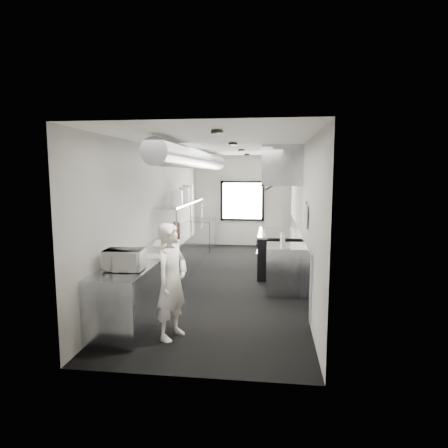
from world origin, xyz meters
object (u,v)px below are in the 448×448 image
(microwave, at_px, (124,260))
(plate_stack_c, at_px, (184,194))
(knife_block, at_px, (177,228))
(plate_stack_a, at_px, (176,197))
(plate_stack_b, at_px, (178,197))
(plate_stack_d, at_px, (188,193))
(pass_shelf, at_px, (183,204))
(line_cook, at_px, (172,281))
(bottle_station, at_px, (284,269))
(small_plate, at_px, (162,247))
(cutting_board, at_px, (167,243))
(squeeze_bottle_d, at_px, (283,239))
(squeeze_bottle_b, at_px, (283,242))
(range, at_px, (277,252))
(deli_tub_b, at_px, (129,257))
(exhaust_hood, at_px, (281,167))
(squeeze_bottle_c, at_px, (283,240))
(deli_tub_a, at_px, (117,264))
(squeeze_bottle_a, at_px, (282,243))
(far_work_table, at_px, (202,234))
(prep_counter, at_px, (169,263))
(squeeze_bottle_e, at_px, (282,237))

(microwave, distance_m, plate_stack_c, 4.24)
(knife_block, height_order, plate_stack_a, plate_stack_a)
(microwave, bearing_deg, plate_stack_b, 88.57)
(plate_stack_b, relative_size, plate_stack_d, 0.72)
(pass_shelf, distance_m, line_cook, 4.12)
(pass_shelf, height_order, bottle_station, pass_shelf)
(plate_stack_b, bearing_deg, small_plate, -85.57)
(line_cook, distance_m, cutting_board, 2.29)
(pass_shelf, relative_size, squeeze_bottle_d, 17.06)
(squeeze_bottle_b, relative_size, squeeze_bottle_d, 1.13)
(range, distance_m, deli_tub_b, 3.80)
(plate_stack_a, bearing_deg, plate_stack_c, 93.10)
(line_cook, relative_size, plate_stack_c, 4.63)
(small_plate, relative_size, squeeze_bottle_d, 0.92)
(deli_tub_b, bearing_deg, cutting_board, 82.11)
(exhaust_hood, relative_size, squeeze_bottle_c, 11.35)
(plate_stack_a, bearing_deg, squeeze_bottle_c, -23.54)
(deli_tub_a, relative_size, plate_stack_d, 0.38)
(squeeze_bottle_a, bearing_deg, squeeze_bottle_b, 86.80)
(cutting_board, relative_size, knife_block, 2.63)
(microwave, relative_size, deli_tub_b, 3.91)
(deli_tub_a, distance_m, small_plate, 1.62)
(bottle_station, height_order, deli_tub_b, deli_tub_b)
(far_work_table, distance_m, squeeze_bottle_b, 4.69)
(deli_tub_b, relative_size, knife_block, 0.51)
(squeeze_bottle_d, bearing_deg, plate_stack_c, 141.94)
(knife_block, height_order, squeeze_bottle_c, knife_block)
(range, bearing_deg, line_cook, -111.75)
(microwave, bearing_deg, range, 55.76)
(cutting_board, bearing_deg, plate_stack_a, 93.78)
(deli_tub_a, distance_m, squeeze_bottle_c, 3.17)
(line_cook, height_order, deli_tub_a, line_cook)
(prep_counter, bearing_deg, far_work_table, 90.00)
(range, relative_size, squeeze_bottle_d, 9.10)
(far_work_table, bearing_deg, pass_shelf, -91.07)
(small_plate, height_order, squeeze_bottle_d, squeeze_bottle_d)
(knife_block, bearing_deg, squeeze_bottle_e, -45.18)
(plate_stack_b, bearing_deg, plate_stack_d, 88.08)
(deli_tub_b, relative_size, plate_stack_a, 0.41)
(pass_shelf, relative_size, deli_tub_b, 23.69)
(exhaust_hood, distance_m, microwave, 4.42)
(cutting_board, distance_m, squeeze_bottle_a, 2.22)
(bottle_station, distance_m, small_plate, 2.33)
(far_work_table, relative_size, squeeze_bottle_b, 6.03)
(squeeze_bottle_e, bearing_deg, plate_stack_d, 140.00)
(exhaust_hood, bearing_deg, small_plate, -139.89)
(line_cook, relative_size, plate_stack_a, 5.08)
(plate_stack_c, bearing_deg, squeeze_bottle_c, -40.53)
(microwave, bearing_deg, squeeze_bottle_c, 40.87)
(line_cook, relative_size, microwave, 3.20)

